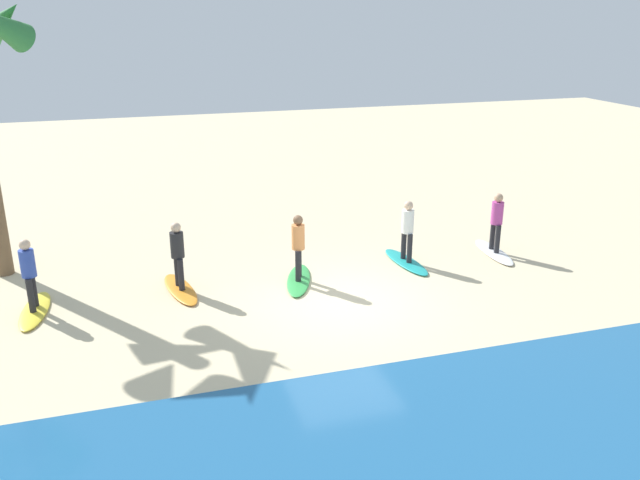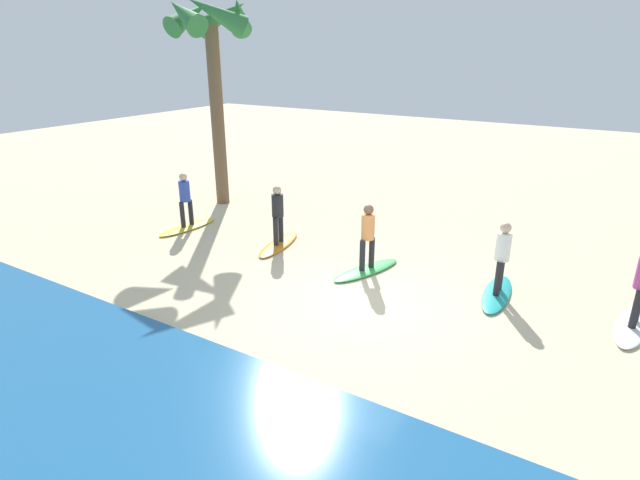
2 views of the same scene
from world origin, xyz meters
name	(u,v)px [view 1 (image 1 of 2)]	position (x,y,z in m)	size (l,w,h in m)	color
ground_plane	(342,302)	(0.00, 0.00, 0.00)	(60.00, 60.00, 0.00)	beige
surfboard_white	(494,252)	(-5.07, -1.80, 0.04)	(2.10, 0.56, 0.09)	white
surfer_white	(497,218)	(-5.07, -1.80, 1.04)	(0.32, 0.46, 1.64)	#232328
surfboard_teal	(406,262)	(-2.43, -1.83, 0.04)	(2.10, 0.56, 0.09)	teal
surfer_teal	(408,227)	(-2.43, -1.83, 1.04)	(0.32, 0.46, 1.64)	#232328
surfboard_green	(299,280)	(0.64, -1.46, 0.04)	(2.10, 0.56, 0.09)	green
surfer_green	(298,242)	(0.64, -1.46, 1.04)	(0.32, 0.44, 1.64)	#232328
surfboard_orange	(180,289)	(3.51, -1.75, 0.04)	(2.10, 0.56, 0.09)	orange
surfer_orange	(177,251)	(3.51, -1.75, 1.04)	(0.32, 0.46, 1.64)	#232328
surfboard_yellow	(35,310)	(6.75, -1.49, 0.04)	(2.10, 0.56, 0.09)	yellow
surfer_yellow	(28,269)	(6.75, -1.49, 1.04)	(0.32, 0.46, 1.64)	#232328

